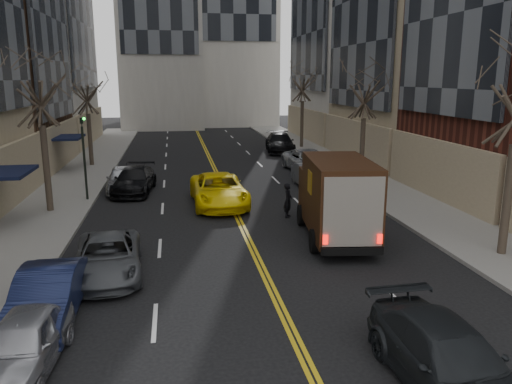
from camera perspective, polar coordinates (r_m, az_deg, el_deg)
sidewalk_left at (r=32.70m, az=-20.11°, el=1.05°), size 4.00×66.00×0.15m
sidewalk_right at (r=34.22m, az=10.99°, el=2.11°), size 4.00×66.00×0.15m
tree_lf_mid at (r=25.21m, az=-23.71°, el=12.40°), size 3.20×3.20×8.91m
tree_lf_far at (r=37.96m, az=-18.88°, el=11.76°), size 3.20×3.20×8.12m
tree_rt_mid at (r=31.69m, az=12.39°, el=12.29°), size 3.20×3.20×8.32m
tree_rt_far at (r=45.98m, az=5.38°, el=13.37°), size 3.20×3.20×9.11m
traffic_signal at (r=27.11m, az=-19.10°, el=4.71°), size 0.29×0.26×4.70m
ups_truck at (r=20.09m, az=9.16°, el=-0.76°), size 3.01×6.27×3.31m
observer_sedan at (r=11.53m, az=21.13°, el=-17.51°), size 2.12×4.89×1.40m
taxi at (r=25.40m, az=-4.28°, el=0.22°), size 2.79×5.75×1.58m
pedestrian at (r=23.22m, az=3.68°, el=-0.96°), size 0.59×0.69×1.61m
parked_lf_a at (r=12.62m, az=-25.08°, el=-15.39°), size 1.78×3.87×1.28m
parked_lf_b at (r=14.65m, az=-22.76°, el=-10.90°), size 1.53×4.29×1.41m
parked_lf_c at (r=17.17m, az=-16.60°, el=-7.13°), size 2.47×4.76×1.28m
parked_lf_d at (r=28.98m, az=-13.73°, el=1.32°), size 2.52×5.10×1.43m
parked_lf_e at (r=29.54m, az=-15.02°, el=1.46°), size 1.86×4.26×1.43m
parked_rt_a at (r=29.67m, az=6.26°, el=1.83°), size 1.46×4.17×1.37m
parked_rt_b at (r=34.58m, az=6.03°, el=3.55°), size 2.92×5.67×1.53m
parked_rt_c at (r=43.67m, az=2.74°, el=5.65°), size 2.98×5.92×1.65m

